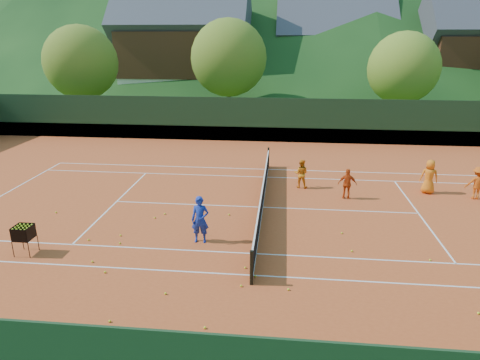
# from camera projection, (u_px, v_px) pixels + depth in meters

# --- Properties ---
(ground) EXTENTS (400.00, 400.00, 0.00)m
(ground) POSITION_uv_depth(u_px,v_px,m) (262.00, 208.00, 18.12)
(ground) COLOR #294C17
(ground) RESTS_ON ground
(clay_court) EXTENTS (40.00, 24.00, 0.02)m
(clay_court) POSITION_uv_depth(u_px,v_px,m) (262.00, 207.00, 18.12)
(clay_court) COLOR #B6461D
(clay_court) RESTS_ON ground
(coach) EXTENTS (0.63, 0.42, 1.68)m
(coach) POSITION_uv_depth(u_px,v_px,m) (200.00, 220.00, 14.82)
(coach) COLOR #182E9C
(coach) RESTS_ON clay_court
(student_a) EXTENTS (0.75, 0.63, 1.38)m
(student_a) POSITION_uv_depth(u_px,v_px,m) (301.00, 174.00, 20.30)
(student_a) COLOR orange
(student_a) RESTS_ON clay_court
(student_b) EXTENTS (0.83, 0.40, 1.38)m
(student_b) POSITION_uv_depth(u_px,v_px,m) (347.00, 184.00, 18.88)
(student_b) COLOR #D04712
(student_b) RESTS_ON clay_court
(student_c) EXTENTS (0.84, 0.62, 1.59)m
(student_c) POSITION_uv_depth(u_px,v_px,m) (429.00, 177.00, 19.53)
(student_c) COLOR orange
(student_c) RESTS_ON clay_court
(student_d) EXTENTS (1.00, 0.63, 1.48)m
(student_d) POSITION_uv_depth(u_px,v_px,m) (477.00, 183.00, 18.85)
(student_d) COLOR #D05312
(student_d) RESTS_ON clay_court
(tennis_ball_0) EXTENTS (0.07, 0.07, 0.07)m
(tennis_ball_0) POSITION_uv_depth(u_px,v_px,m) (430.00, 260.00, 13.77)
(tennis_ball_0) COLOR #D3E826
(tennis_ball_0) RESTS_ON clay_court
(tennis_ball_1) EXTENTS (0.07, 0.07, 0.07)m
(tennis_ball_1) POSITION_uv_depth(u_px,v_px,m) (73.00, 336.00, 10.28)
(tennis_ball_1) COLOR #D3E826
(tennis_ball_1) RESTS_ON clay_court
(tennis_ball_2) EXTENTS (0.07, 0.07, 0.07)m
(tennis_ball_2) POSITION_uv_depth(u_px,v_px,m) (88.00, 240.00, 15.14)
(tennis_ball_2) COLOR #D3E826
(tennis_ball_2) RESTS_ON clay_court
(tennis_ball_3) EXTENTS (0.07, 0.07, 0.07)m
(tennis_ball_3) POSITION_uv_depth(u_px,v_px,m) (241.00, 286.00, 12.34)
(tennis_ball_3) COLOR #D3E826
(tennis_ball_3) RESTS_ON clay_court
(tennis_ball_4) EXTENTS (0.07, 0.07, 0.07)m
(tennis_ball_4) POSITION_uv_depth(u_px,v_px,m) (155.00, 218.00, 16.99)
(tennis_ball_4) COLOR #D3E826
(tennis_ball_4) RESTS_ON clay_court
(tennis_ball_5) EXTENTS (0.07, 0.07, 0.07)m
(tennis_ball_5) POSITION_uv_depth(u_px,v_px,m) (255.00, 276.00, 12.84)
(tennis_ball_5) COLOR #D3E826
(tennis_ball_5) RESTS_ON clay_court
(tennis_ball_6) EXTENTS (0.07, 0.07, 0.07)m
(tennis_ball_6) POSITION_uv_depth(u_px,v_px,m) (110.00, 321.00, 10.81)
(tennis_ball_6) COLOR #D3E826
(tennis_ball_6) RESTS_ON clay_court
(tennis_ball_8) EXTENTS (0.07, 0.07, 0.07)m
(tennis_ball_8) POSITION_uv_depth(u_px,v_px,m) (165.00, 293.00, 11.98)
(tennis_ball_8) COLOR #D3E826
(tennis_ball_8) RESTS_ON clay_court
(tennis_ball_9) EXTENTS (0.07, 0.07, 0.07)m
(tennis_ball_9) POSITION_uv_depth(u_px,v_px,m) (205.00, 328.00, 10.57)
(tennis_ball_9) COLOR #D3E826
(tennis_ball_9) RESTS_ON clay_court
(tennis_ball_10) EXTENTS (0.07, 0.07, 0.07)m
(tennis_ball_10) POSITION_uv_depth(u_px,v_px,m) (478.00, 313.00, 11.12)
(tennis_ball_10) COLOR #D3E826
(tennis_ball_10) RESTS_ON clay_court
(tennis_ball_11) EXTENTS (0.07, 0.07, 0.07)m
(tennis_ball_11) POSITION_uv_depth(u_px,v_px,m) (352.00, 251.00, 14.35)
(tennis_ball_11) COLOR #D3E826
(tennis_ball_11) RESTS_ON clay_court
(tennis_ball_12) EXTENTS (0.07, 0.07, 0.07)m
(tennis_ball_12) POSITION_uv_depth(u_px,v_px,m) (342.00, 233.00, 15.66)
(tennis_ball_12) COLOR #D3E826
(tennis_ball_12) RESTS_ON clay_court
(tennis_ball_13) EXTENTS (0.07, 0.07, 0.07)m
(tennis_ball_13) POSITION_uv_depth(u_px,v_px,m) (92.00, 262.00, 13.67)
(tennis_ball_13) COLOR #D3E826
(tennis_ball_13) RESTS_ON clay_court
(tennis_ball_14) EXTENTS (0.07, 0.07, 0.07)m
(tennis_ball_14) POSITION_uv_depth(u_px,v_px,m) (165.00, 214.00, 17.36)
(tennis_ball_14) COLOR #D3E826
(tennis_ball_14) RESTS_ON clay_court
(tennis_ball_15) EXTENTS (0.07, 0.07, 0.07)m
(tennis_ball_15) POSITION_uv_depth(u_px,v_px,m) (120.00, 243.00, 14.90)
(tennis_ball_15) COLOR #D3E826
(tennis_ball_15) RESTS_ON clay_court
(tennis_ball_16) EXTENTS (0.07, 0.07, 0.07)m
(tennis_ball_16) POSITION_uv_depth(u_px,v_px,m) (105.00, 272.00, 13.06)
(tennis_ball_16) COLOR #D3E826
(tennis_ball_16) RESTS_ON clay_court
(tennis_ball_17) EXTENTS (0.07, 0.07, 0.07)m
(tennis_ball_17) POSITION_uv_depth(u_px,v_px,m) (121.00, 235.00, 15.48)
(tennis_ball_17) COLOR #D3E826
(tennis_ball_17) RESTS_ON clay_court
(tennis_ball_18) EXTENTS (0.07, 0.07, 0.07)m
(tennis_ball_18) POSITION_uv_depth(u_px,v_px,m) (229.00, 215.00, 17.28)
(tennis_ball_18) COLOR #D3E826
(tennis_ball_18) RESTS_ON clay_court
(tennis_ball_19) EXTENTS (0.07, 0.07, 0.07)m
(tennis_ball_19) POSITION_uv_depth(u_px,v_px,m) (56.00, 212.00, 17.51)
(tennis_ball_19) COLOR #D3E826
(tennis_ball_19) RESTS_ON clay_court
(tennis_ball_20) EXTENTS (0.07, 0.07, 0.07)m
(tennis_ball_20) POSITION_uv_depth(u_px,v_px,m) (245.00, 268.00, 13.31)
(tennis_ball_20) COLOR #D3E826
(tennis_ball_20) RESTS_ON clay_court
(tennis_ball_21) EXTENTS (0.07, 0.07, 0.07)m
(tennis_ball_21) POSITION_uv_depth(u_px,v_px,m) (288.00, 289.00, 12.17)
(tennis_ball_21) COLOR #D3E826
(tennis_ball_21) RESTS_ON clay_court
(court_lines) EXTENTS (23.83, 11.03, 0.00)m
(court_lines) POSITION_uv_depth(u_px,v_px,m) (262.00, 207.00, 18.12)
(court_lines) COLOR white
(court_lines) RESTS_ON clay_court
(tennis_net) EXTENTS (0.10, 12.07, 1.10)m
(tennis_net) POSITION_uv_depth(u_px,v_px,m) (263.00, 196.00, 17.96)
(tennis_net) COLOR black
(tennis_net) RESTS_ON clay_court
(perimeter_fence) EXTENTS (40.40, 24.24, 3.00)m
(perimeter_fence) POSITION_uv_depth(u_px,v_px,m) (263.00, 179.00, 17.72)
(perimeter_fence) COLOR black
(perimeter_fence) RESTS_ON clay_court
(ball_hopper) EXTENTS (0.57, 0.57, 1.00)m
(ball_hopper) POSITION_uv_depth(u_px,v_px,m) (23.00, 233.00, 14.02)
(ball_hopper) COLOR black
(ball_hopper) RESTS_ON clay_court
(chalet_left) EXTENTS (13.80, 9.93, 12.92)m
(chalet_left) POSITION_uv_depth(u_px,v_px,m) (185.00, 49.00, 45.59)
(chalet_left) COLOR beige
(chalet_left) RESTS_ON ground
(chalet_mid) EXTENTS (12.65, 8.82, 11.45)m
(chalet_mid) POSITION_uv_depth(u_px,v_px,m) (333.00, 54.00, 48.00)
(chalet_mid) COLOR beige
(chalet_mid) RESTS_ON ground
(chalet_right) EXTENTS (11.50, 8.82, 11.91)m
(chalet_right) POSITION_uv_depth(u_px,v_px,m) (479.00, 54.00, 42.78)
(chalet_right) COLOR beige
(chalet_right) RESTS_ON ground
(tree_a) EXTENTS (6.00, 6.00, 7.88)m
(tree_a) POSITION_uv_depth(u_px,v_px,m) (81.00, 63.00, 35.11)
(tree_a) COLOR #3E2519
(tree_a) RESTS_ON ground
(tree_b) EXTENTS (6.40, 6.40, 8.40)m
(tree_b) POSITION_uv_depth(u_px,v_px,m) (229.00, 58.00, 35.72)
(tree_b) COLOR #402B19
(tree_b) RESTS_ON ground
(tree_c) EXTENTS (5.60, 5.60, 7.35)m
(tree_c) POSITION_uv_depth(u_px,v_px,m) (403.00, 68.00, 33.61)
(tree_c) COLOR #412A1A
(tree_c) RESTS_ON ground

